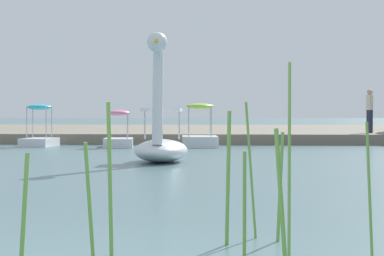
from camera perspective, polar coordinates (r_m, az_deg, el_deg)
The scene contains 7 objects.
shore_bank_far at distance 39.54m, azimuth 2.16°, elevation -0.28°, with size 138.63×25.25×0.39m, color slate.
swan_boat at distance 17.25m, azimuth -2.47°, elevation -0.90°, with size 1.28×2.55×3.00m.
pedal_boat_lime at distance 25.40m, azimuth 0.61°, elevation -0.50°, with size 1.39×2.30×1.53m.
pedal_boat_pink at distance 25.27m, azimuth -5.81°, elevation -0.69°, with size 1.21×1.92×1.29m.
pedal_boat_cyan at distance 26.38m, azimuth -11.93°, elevation -0.48°, with size 1.06×1.78×1.50m.
person_on_path at distance 29.68m, azimuth 13.82°, elevation 1.45°, with size 0.26×0.28×1.75m.
reed_clump_foreground at distance 5.85m, azimuth -0.25°, elevation -4.60°, with size 3.03×1.56×1.55m.
Camera 1 is at (1.08, -4.56, 1.14)m, focal length 67.73 mm.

